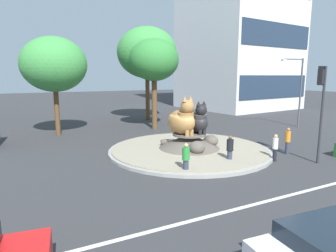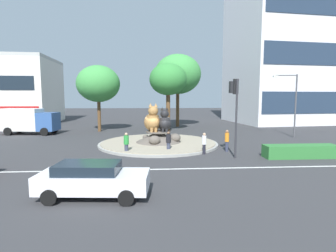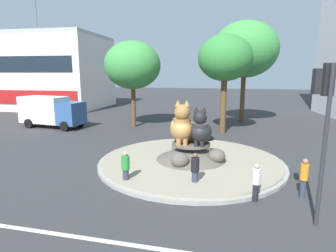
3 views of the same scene
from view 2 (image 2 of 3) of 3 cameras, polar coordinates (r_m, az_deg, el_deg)
ground_plane at (r=23.92m, az=-2.10°, el=-4.03°), size 160.00×160.00×0.00m
lane_centreline at (r=15.90m, az=-1.22°, el=-9.33°), size 112.00×0.20×0.01m
roundabout_island at (r=23.83m, az=-2.06°, el=-3.18°), size 10.68×10.68×1.23m
cat_statue_tabby at (r=23.62m, az=-3.42°, el=1.09°), size 1.78×2.69×2.53m
cat_statue_black at (r=23.55m, az=-0.73°, el=0.78°), size 1.39×2.16×2.18m
traffic_light_mast at (r=18.86m, az=14.32°, el=5.32°), size 0.71×0.60×5.53m
office_tower at (r=50.77m, az=23.43°, el=20.78°), size 16.32×15.59×34.84m
clipped_hedge_strip at (r=20.99m, az=26.78°, el=-4.92°), size 5.21×1.20×0.90m
broadleaf_tree_behind_island at (r=32.49m, az=0.02°, el=10.00°), size 4.57×4.57×8.39m
second_tree_near_tower at (r=33.98m, az=-14.86°, el=8.81°), size 5.30×5.30×8.17m
third_tree_left at (r=38.44m, az=2.12°, el=11.11°), size 6.65×6.65×10.37m
streetlight_arm at (r=30.76m, az=25.40°, el=5.03°), size 2.47×0.54×6.64m
pedestrian_white_shirt at (r=19.97m, az=7.84°, el=-3.63°), size 0.31×0.31×1.62m
pedestrian_green_shirt at (r=20.07m, az=-9.02°, el=-3.66°), size 0.38×0.38×1.62m
pedestrian_orange_shirt at (r=21.22m, az=12.64°, el=-2.99°), size 0.33×0.33×1.72m
pedestrian_black_shirt at (r=20.51m, az=0.11°, el=-3.36°), size 0.39×0.39×1.63m
hatchback_near_shophouse at (r=11.91m, az=-15.99°, el=-10.95°), size 4.78×2.29×1.50m
delivery_box_truck at (r=34.34m, az=-27.96°, el=1.09°), size 6.59×3.10×2.97m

